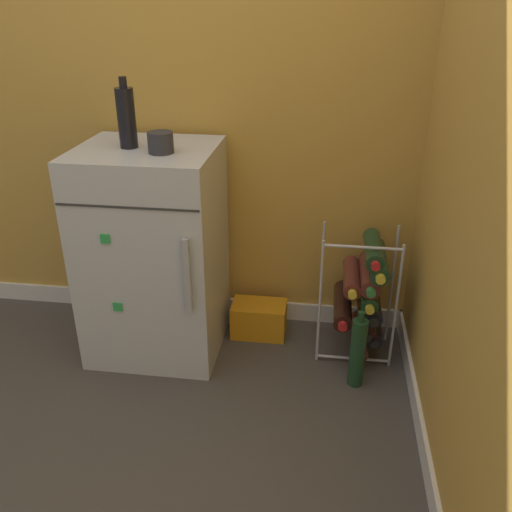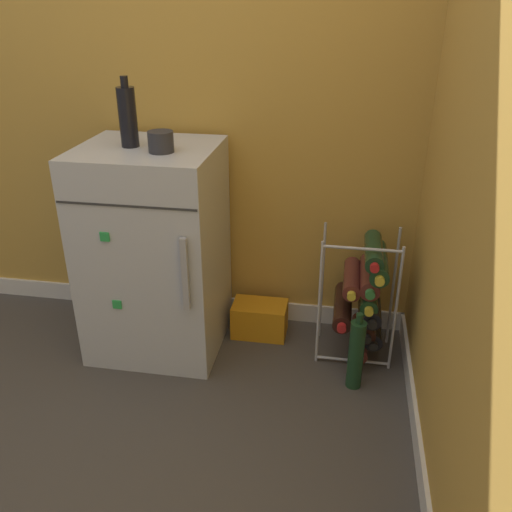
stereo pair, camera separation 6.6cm
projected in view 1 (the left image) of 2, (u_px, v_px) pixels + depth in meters
ground_plane at (177, 387)px, 2.18m from camera, size 14.00×14.00×0.00m
wall_back at (198, 45)px, 2.18m from camera, size 6.87×0.07×2.50m
mini_fridge at (154, 253)px, 2.27m from camera, size 0.54×0.52×0.89m
wine_rack at (365, 294)px, 2.28m from camera, size 0.32×0.33×0.56m
soda_box at (259, 319)px, 2.49m from camera, size 0.25×0.15×0.16m
fridge_top_cup at (161, 142)px, 1.99m from camera, size 0.10×0.10×0.08m
fridge_top_bottle at (126, 117)px, 2.03m from camera, size 0.07×0.07×0.26m
loose_bottle_floor at (358, 352)px, 2.13m from camera, size 0.06×0.06×0.34m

